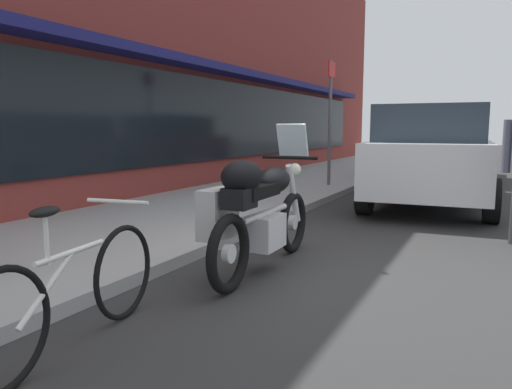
{
  "coord_description": "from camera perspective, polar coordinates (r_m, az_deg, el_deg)",
  "views": [
    {
      "loc": [
        -4.4,
        -1.4,
        1.36
      ],
      "look_at": [
        -0.04,
        0.75,
        0.7
      ],
      "focal_mm": 34.19,
      "sensor_mm": 36.0,
      "label": 1
    }
  ],
  "objects": [
    {
      "name": "touring_motorcycle",
      "position": [
        4.55,
        0.1,
        -1.73
      ],
      "size": [
        2.16,
        0.65,
        1.41
      ],
      "color": "black",
      "rests_on": "ground_plane"
    },
    {
      "name": "parked_minivan",
      "position": [
        9.26,
        20.05,
        4.53
      ],
      "size": [
        4.98,
        2.23,
        1.71
      ],
      "color": "silver",
      "rests_on": "ground_plane"
    },
    {
      "name": "storefront_building",
      "position": [
        13.39,
        -0.6,
        16.97
      ],
      "size": [
        22.81,
        0.9,
        7.18
      ],
      "color": "maroon",
      "rests_on": "ground_plane"
    },
    {
      "name": "parked_bicycle",
      "position": [
        3.23,
        -20.7,
        -10.61
      ],
      "size": [
        1.76,
        0.48,
        0.93
      ],
      "color": "black",
      "rests_on": "ground_plane"
    },
    {
      "name": "sidewalk_curb",
      "position": [
        14.12,
        8.52,
        2.38
      ],
      "size": [
        30.0,
        3.07,
        0.12
      ],
      "color": "#9B9B9B",
      "rests_on": "ground_plane"
    },
    {
      "name": "parked_car_down_block",
      "position": [
        14.04,
        20.51,
        5.56
      ],
      "size": [
        4.7,
        2.19,
        1.79
      ],
      "color": "maroon",
      "rests_on": "ground_plane"
    },
    {
      "name": "ground_plane",
      "position": [
        4.81,
        8.32,
        -8.78
      ],
      "size": [
        80.0,
        80.0,
        0.0
      ],
      "primitive_type": "plane",
      "color": "#2D2D2D"
    },
    {
      "name": "parking_sign_pole",
      "position": [
        10.85,
        8.68,
        9.47
      ],
      "size": [
        0.44,
        0.07,
        2.7
      ],
      "color": "#59595B",
      "rests_on": "sidewalk_curb"
    }
  ]
}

